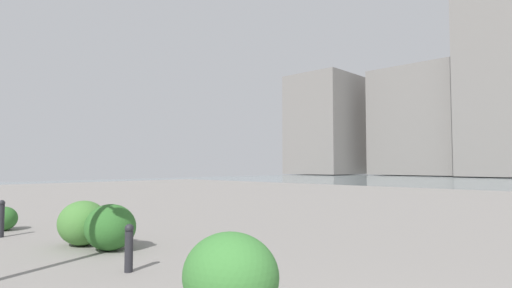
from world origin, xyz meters
TOP-DOWN VIEW (x-y plane):
  - building_annex at (24.67, -67.91)m, footprint 16.16×12.50m
  - building_highrise at (41.35, -61.95)m, footprint 11.15×11.93m
  - bollard_near at (4.15, -1.05)m, footprint 0.13×0.13m
  - bollard_mid at (8.75, -0.58)m, footprint 0.13×0.13m
  - shrub_low at (5.77, -1.57)m, footprint 0.99×0.89m
  - shrub_round at (9.74, -0.88)m, footprint 0.66×0.60m
  - shrub_wide at (1.74, -0.82)m, footprint 1.03×0.92m
  - shrub_tall at (6.59, -1.42)m, footprint 1.01×0.91m

SIDE VIEW (x-z plane):
  - shrub_round at x=9.74m, z-range 0.00..0.56m
  - bollard_near at x=4.15m, z-range 0.02..0.71m
  - bollard_mid at x=8.75m, z-range 0.02..0.82m
  - shrub_low at x=5.77m, z-range 0.00..0.84m
  - shrub_tall at x=6.59m, z-range 0.00..0.86m
  - shrub_wide at x=1.74m, z-range 0.00..0.87m
  - building_annex at x=24.67m, z-range 0.00..18.01m
  - building_highrise at x=41.35m, z-range 0.00..18.34m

